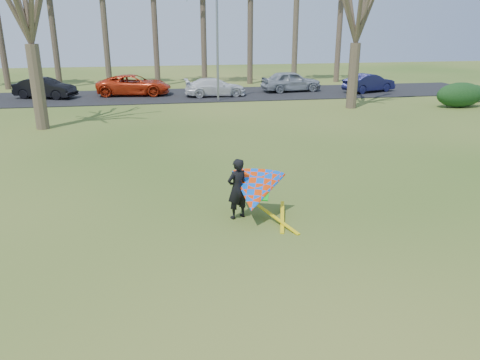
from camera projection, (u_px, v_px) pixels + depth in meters
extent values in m
plane|color=#1E5111|center=(254.00, 249.00, 11.38)|extent=(100.00, 100.00, 0.00)
cube|color=black|center=(186.00, 95.00, 34.68)|extent=(46.00, 7.00, 0.06)
cylinder|color=#4E3D2F|center=(53.00, 31.00, 37.18)|extent=(0.48, 0.48, 9.00)
cylinder|color=#4E412F|center=(105.00, 26.00, 37.73)|extent=(0.48, 0.48, 9.70)
cylinder|color=#4B3A2D|center=(155.00, 22.00, 38.27)|extent=(0.48, 0.48, 10.40)
cylinder|color=brown|center=(203.00, 30.00, 39.15)|extent=(0.48, 0.48, 9.00)
cylinder|color=#4C3F2D|center=(250.00, 26.00, 39.70)|extent=(0.48, 0.48, 9.70)
cylinder|color=brown|center=(296.00, 22.00, 40.24)|extent=(0.48, 0.48, 10.40)
cylinder|color=brown|center=(339.00, 30.00, 41.13)|extent=(0.48, 0.48, 9.00)
cylinder|color=brown|center=(38.00, 88.00, 23.37)|extent=(0.64, 0.64, 4.20)
cylinder|color=#4D3D2E|center=(353.00, 76.00, 29.16)|extent=(0.64, 0.64, 3.99)
cylinder|color=gray|center=(217.00, 41.00, 30.93)|extent=(0.16, 0.16, 8.00)
ellipsoid|color=#133414|center=(460.00, 95.00, 29.77)|extent=(3.16, 1.43, 1.58)
ellipsoid|color=#153613|center=(473.00, 93.00, 31.85)|extent=(2.09, 0.98, 1.16)
imported|color=black|center=(45.00, 88.00, 32.98)|extent=(4.54, 2.89, 1.41)
imported|color=red|center=(134.00, 85.00, 34.32)|extent=(5.55, 3.04, 1.47)
imported|color=white|center=(215.00, 87.00, 33.92)|extent=(4.45, 1.92, 1.28)
imported|color=#9AA1A7|center=(291.00, 81.00, 36.14)|extent=(4.77, 2.39, 1.56)
imported|color=#161843|center=(369.00, 83.00, 35.89)|extent=(4.43, 2.74, 1.38)
imported|color=black|center=(237.00, 189.00, 12.91)|extent=(0.74, 0.64, 1.73)
cone|color=blue|center=(255.00, 191.00, 12.76)|extent=(2.13, 2.39, 2.02)
cube|color=#0CBF19|center=(260.00, 194.00, 12.72)|extent=(0.62, 0.60, 0.24)
cube|color=yellow|center=(277.00, 223.00, 12.79)|extent=(0.85, 1.66, 0.28)
cube|color=yellow|center=(282.00, 220.00, 13.01)|extent=(0.56, 1.76, 0.22)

